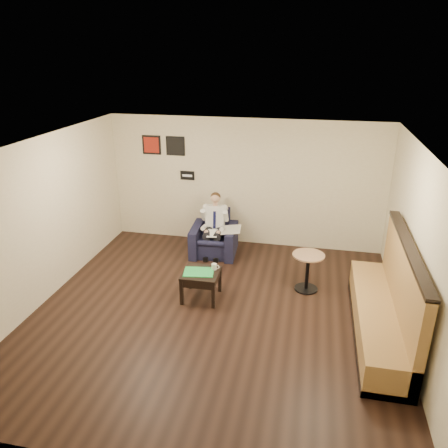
% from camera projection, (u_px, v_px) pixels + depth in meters
% --- Properties ---
extents(ground, '(6.00, 6.00, 0.00)m').
position_uv_depth(ground, '(214.00, 314.00, 7.30)').
color(ground, black).
rests_on(ground, ground).
extents(wall_back, '(6.00, 0.02, 2.80)m').
position_uv_depth(wall_back, '(245.00, 183.00, 9.50)').
color(wall_back, '#EEE4C3').
rests_on(wall_back, ground).
extents(wall_front, '(6.00, 0.02, 2.80)m').
position_uv_depth(wall_front, '(140.00, 364.00, 4.05)').
color(wall_front, '#EEE4C3').
rests_on(wall_front, ground).
extents(wall_left, '(0.02, 6.00, 2.80)m').
position_uv_depth(wall_left, '(41.00, 222.00, 7.35)').
color(wall_left, '#EEE4C3').
rests_on(wall_left, ground).
extents(wall_right, '(0.02, 6.00, 2.80)m').
position_uv_depth(wall_right, '(419.00, 255.00, 6.20)').
color(wall_right, '#EEE4C3').
rests_on(wall_right, ground).
extents(ceiling, '(6.00, 6.00, 0.02)m').
position_uv_depth(ceiling, '(213.00, 148.00, 6.25)').
color(ceiling, white).
rests_on(ceiling, wall_back).
extents(seating_sign, '(0.32, 0.02, 0.20)m').
position_uv_depth(seating_sign, '(187.00, 175.00, 9.69)').
color(seating_sign, black).
rests_on(seating_sign, wall_back).
extents(art_print_left, '(0.42, 0.03, 0.42)m').
position_uv_depth(art_print_left, '(152.00, 145.00, 9.61)').
color(art_print_left, '#9F2013').
rests_on(art_print_left, wall_back).
extents(art_print_right, '(0.42, 0.03, 0.42)m').
position_uv_depth(art_print_right, '(175.00, 146.00, 9.50)').
color(art_print_right, black).
rests_on(art_print_right, wall_back).
extents(armchair, '(1.00, 1.00, 0.91)m').
position_uv_depth(armchair, '(214.00, 234.00, 9.29)').
color(armchair, black).
rests_on(armchair, ground).
extents(seated_man, '(0.65, 0.93, 1.25)m').
position_uv_depth(seated_man, '(213.00, 229.00, 9.12)').
color(seated_man, silver).
rests_on(seated_man, armchair).
extents(lap_papers, '(0.25, 0.32, 0.01)m').
position_uv_depth(lap_papers, '(212.00, 233.00, 9.05)').
color(lap_papers, white).
rests_on(lap_papers, seated_man).
extents(newspaper, '(0.45, 0.54, 0.01)m').
position_uv_depth(newspaper, '(231.00, 229.00, 9.09)').
color(newspaper, silver).
rests_on(newspaper, armchair).
extents(side_table, '(0.64, 0.64, 0.51)m').
position_uv_depth(side_table, '(201.00, 285.00, 7.68)').
color(side_table, black).
rests_on(side_table, ground).
extents(green_folder, '(0.56, 0.44, 0.01)m').
position_uv_depth(green_folder, '(199.00, 272.00, 7.57)').
color(green_folder, green).
rests_on(green_folder, side_table).
extents(coffee_mug, '(0.09, 0.09, 0.11)m').
position_uv_depth(coffee_mug, '(214.00, 267.00, 7.65)').
color(coffee_mug, white).
rests_on(coffee_mug, side_table).
extents(smartphone, '(0.17, 0.10, 0.01)m').
position_uv_depth(smartphone, '(207.00, 267.00, 7.74)').
color(smartphone, black).
rests_on(smartphone, side_table).
extents(banquette, '(0.70, 2.93, 1.50)m').
position_uv_depth(banquette, '(382.00, 291.00, 6.53)').
color(banquette, olive).
rests_on(banquette, ground).
extents(cafe_table, '(0.76, 0.76, 0.71)m').
position_uv_depth(cafe_table, '(307.00, 272.00, 7.91)').
color(cafe_table, '#9D7355').
rests_on(cafe_table, ground).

